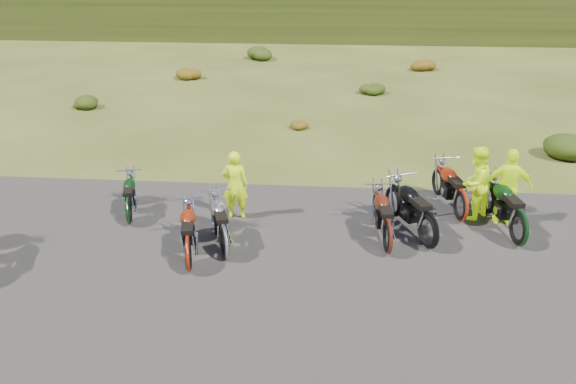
{
  "coord_description": "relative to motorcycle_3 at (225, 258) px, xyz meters",
  "views": [
    {
      "loc": [
        0.84,
        -9.96,
        6.06
      ],
      "look_at": [
        -0.09,
        1.36,
        1.01
      ],
      "focal_mm": 35.0,
      "sensor_mm": 36.0,
      "label": 1
    }
  ],
  "objects": [
    {
      "name": "motorcycle_3",
      "position": [
        0.0,
        0.0,
        0.0
      ],
      "size": [
        1.32,
        2.16,
        1.08
      ],
      "primitive_type": null,
      "rotation": [
        0.0,
        0.0,
        1.91
      ],
      "color": "#BBBAC0",
      "rests_on": "ground"
    },
    {
      "name": "motorcycle_7",
      "position": [
        6.24,
        1.04,
        0.0
      ],
      "size": [
        1.16,
        2.42,
        1.22
      ],
      "primitive_type": null,
      "rotation": [
        0.0,
        0.0,
        1.74
      ],
      "color": "black",
      "rests_on": "ground"
    },
    {
      "name": "shrub_4",
      "position": [
        0.91,
        9.07,
        0.23
      ],
      "size": [
        0.77,
        0.77,
        0.45
      ],
      "primitive_type": "ellipsoid",
      "color": "#653A0C",
      "rests_on": "ground"
    },
    {
      "name": "shrub_6",
      "position": [
        6.71,
        19.67,
        0.38
      ],
      "size": [
        1.3,
        1.3,
        0.77
      ],
      "primitive_type": "ellipsoid",
      "color": "#653A0C",
      "rests_on": "ground"
    },
    {
      "name": "shrub_3",
      "position": [
        -1.99,
        21.77,
        0.46
      ],
      "size": [
        1.56,
        1.56,
        0.92
      ],
      "primitive_type": "ellipsoid",
      "color": "#1E310C",
      "rests_on": "ground"
    },
    {
      "name": "motorcycle_1",
      "position": [
        -0.63,
        -0.56,
        0.0
      ],
      "size": [
        1.13,
        2.17,
        1.09
      ],
      "primitive_type": null,
      "rotation": [
        0.0,
        0.0,
        1.79
      ],
      "color": "maroon",
      "rests_on": "ground"
    },
    {
      "name": "shrub_1",
      "position": [
        -7.79,
        11.17,
        0.31
      ],
      "size": [
        1.03,
        1.03,
        0.61
      ],
      "primitive_type": "ellipsoid",
      "color": "#1E310C",
      "rests_on": "ground"
    },
    {
      "name": "person_right_b",
      "position": [
        6.23,
        2.07,
        0.92
      ],
      "size": [
        1.13,
        0.61,
        1.83
      ],
      "primitive_type": "imported",
      "rotation": [
        0.0,
        0.0,
        2.98
      ],
      "color": "#D3F70D",
      "rests_on": "ground"
    },
    {
      "name": "shrub_5",
      "position": [
        3.81,
        14.37,
        0.31
      ],
      "size": [
        1.03,
        1.03,
        0.61
      ],
      "primitive_type": "ellipsoid",
      "color": "#1E310C",
      "rests_on": "ground"
    },
    {
      "name": "motorcycle_5",
      "position": [
        4.27,
        0.75,
        0.0
      ],
      "size": [
        1.62,
        2.47,
        1.23
      ],
      "primitive_type": null,
      "rotation": [
        0.0,
        0.0,
        1.96
      ],
      "color": "black",
      "rests_on": "ground"
    },
    {
      "name": "motorcycle_4",
      "position": [
        3.4,
        0.46,
        0.0
      ],
      "size": [
        0.93,
        2.19,
        1.12
      ],
      "primitive_type": null,
      "rotation": [
        0.0,
        0.0,
        1.68
      ],
      "color": "#51190D",
      "rests_on": "ground"
    },
    {
      "name": "hill_slope",
      "position": [
        1.31,
        49.87,
        0.0
      ],
      "size": [
        300.0,
        45.97,
        9.37
      ],
      "primitive_type": null,
      "rotation": [
        0.14,
        0.0,
        0.0
      ],
      "color": "#283712",
      "rests_on": "ground"
    },
    {
      "name": "gravel_pad",
      "position": [
        1.31,
        -2.13,
        0.0
      ],
      "size": [
        20.0,
        12.0,
        0.04
      ],
      "primitive_type": "cube",
      "color": "black",
      "rests_on": "ground"
    },
    {
      "name": "ground",
      "position": [
        1.31,
        -0.13,
        0.0
      ],
      "size": [
        300.0,
        300.0,
        0.0
      ],
      "primitive_type": "plane",
      "color": "#363F15",
      "rests_on": "ground"
    },
    {
      "name": "shrub_2",
      "position": [
        -4.89,
        16.47,
        0.38
      ],
      "size": [
        1.3,
        1.3,
        0.77
      ],
      "primitive_type": "ellipsoid",
      "color": "#653A0C",
      "rests_on": "ground"
    },
    {
      "name": "shrub_7",
      "position": [
        9.61,
        6.97,
        0.46
      ],
      "size": [
        1.56,
        1.56,
        0.92
      ],
      "primitive_type": "ellipsoid",
      "color": "#1E310C",
      "rests_on": "ground"
    },
    {
      "name": "person_right_a",
      "position": [
        5.54,
        2.32,
        0.89
      ],
      "size": [
        1.09,
        1.09,
        1.78
      ],
      "primitive_type": "imported",
      "rotation": [
        0.0,
        0.0,
        3.91
      ],
      "color": "#D3F70D",
      "rests_on": "ground"
    },
    {
      "name": "motorcycle_6",
      "position": [
        5.23,
        2.12,
        0.0
      ],
      "size": [
        1.15,
        2.32,
        1.16
      ],
      "primitive_type": null,
      "rotation": [
        0.0,
        0.0,
        1.76
      ],
      "color": "maroon",
      "rests_on": "ground"
    },
    {
      "name": "motorcycle_2",
      "position": [
        -2.51,
        1.33,
        0.0
      ],
      "size": [
        1.07,
        1.95,
        0.97
      ],
      "primitive_type": null,
      "rotation": [
        0.0,
        0.0,
        1.83
      ],
      "color": "black",
      "rests_on": "ground"
    },
    {
      "name": "person_middle",
      "position": [
        -0.07,
        1.85,
        0.84
      ],
      "size": [
        0.63,
        0.42,
        1.68
      ],
      "primitive_type": "imported",
      "rotation": [
        0.0,
        0.0,
        3.17
      ],
      "color": "#D3F70D",
      "rests_on": "ground"
    }
  ]
}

